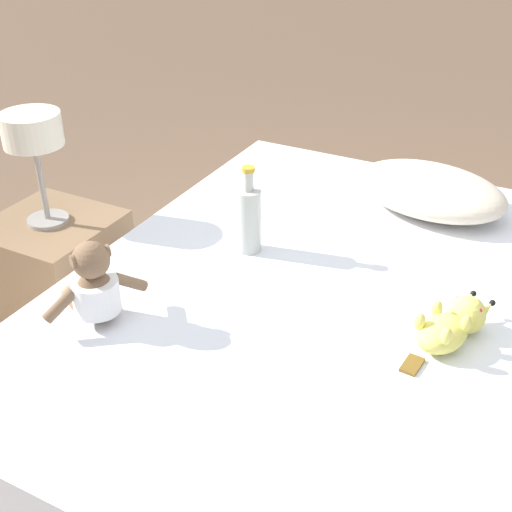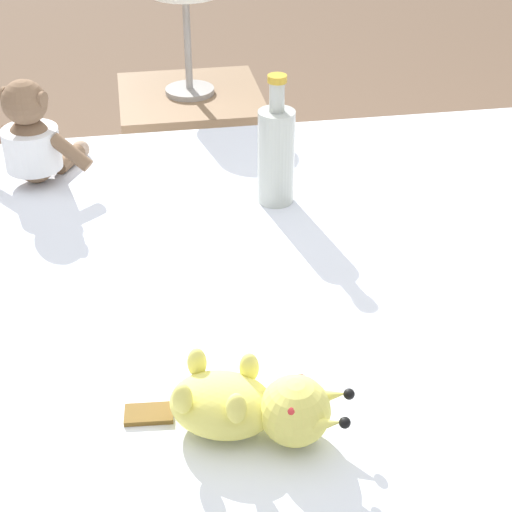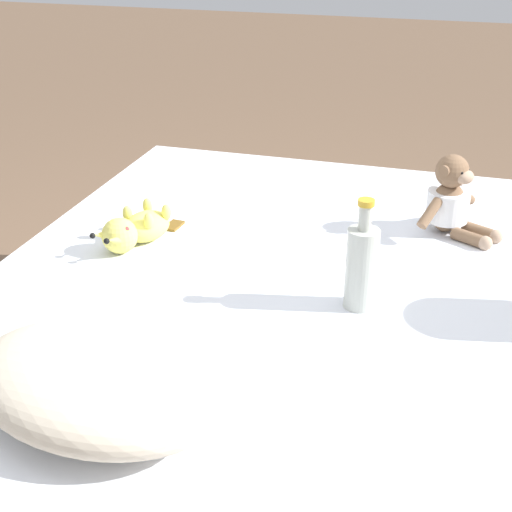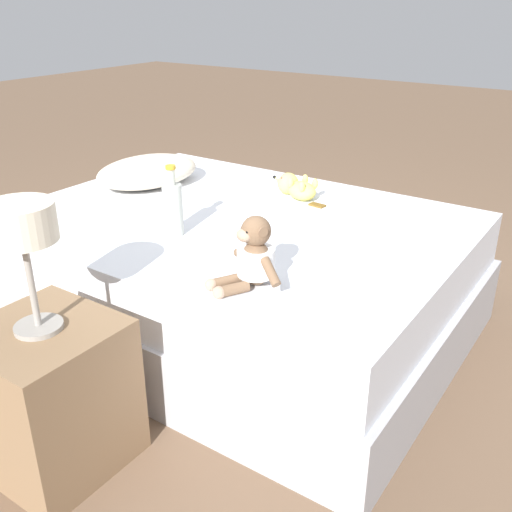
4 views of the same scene
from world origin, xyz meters
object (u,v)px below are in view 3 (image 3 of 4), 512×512
object	(u,v)px
bed	(256,355)
plush_yellow_creature	(135,229)
glass_bottle	(362,265)
pillow	(97,382)
plush_monkey	(452,201)

from	to	relation	value
bed	plush_yellow_creature	distance (m)	0.49
glass_bottle	pillow	bearing A→B (deg)	52.29
bed	glass_bottle	distance (m)	0.48
plush_yellow_creature	glass_bottle	bearing A→B (deg)	166.47
plush_monkey	plush_yellow_creature	distance (m)	0.91
pillow	glass_bottle	distance (m)	0.68
plush_monkey	glass_bottle	world-z (taller)	glass_bottle
bed	glass_bottle	size ratio (longest dim) A/B	6.82
pillow	plush_monkey	size ratio (longest dim) A/B	2.20
bed	plush_monkey	distance (m)	0.72
pillow	plush_monkey	world-z (taller)	plush_monkey
bed	pillow	bearing A→B (deg)	78.43
pillow	glass_bottle	world-z (taller)	glass_bottle
bed	plush_monkey	bearing A→B (deg)	-138.95
bed	glass_bottle	bearing A→B (deg)	162.43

